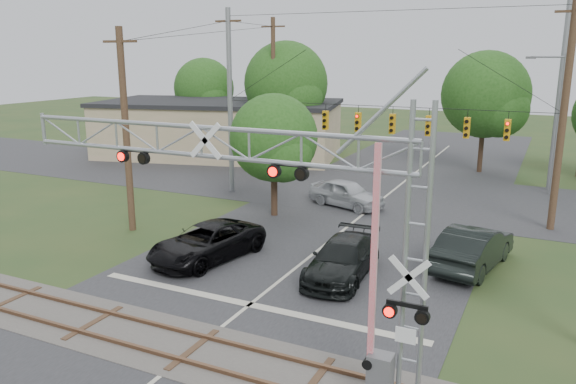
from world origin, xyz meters
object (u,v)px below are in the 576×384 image
at_px(crossing_gantry, 277,212).
at_px(sedan_silver, 346,193).
at_px(streetlight, 556,118).
at_px(commercial_building, 220,128).
at_px(traffic_signal_span, 390,113).
at_px(car_dark, 342,259).
at_px(pickup_black, 207,242).

relative_size(crossing_gantry, sedan_silver, 2.62).
xyz_separation_m(sedan_silver, streetlight, (10.63, 8.16, 4.11)).
bearing_deg(commercial_building, sedan_silver, -49.52).
height_order(crossing_gantry, traffic_signal_span, traffic_signal_span).
distance_m(car_dark, commercial_building, 29.20).
bearing_deg(traffic_signal_span, pickup_black, -113.20).
distance_m(crossing_gantry, commercial_building, 35.99).
relative_size(traffic_signal_span, pickup_black, 3.45).
bearing_deg(crossing_gantry, car_dark, 97.30).
height_order(car_dark, commercial_building, commercial_building).
height_order(commercial_building, streetlight, streetlight).
height_order(car_dark, sedan_silver, sedan_silver).
bearing_deg(crossing_gantry, pickup_black, 134.58).
height_order(car_dark, streetlight, streetlight).
bearing_deg(streetlight, crossing_gantry, -103.14).
distance_m(crossing_gantry, traffic_signal_span, 18.51).
bearing_deg(commercial_building, car_dark, -61.87).
distance_m(pickup_black, sedan_silver, 11.18).
bearing_deg(car_dark, traffic_signal_span, 93.28).
bearing_deg(crossing_gantry, streetlight, 76.86).
bearing_deg(crossing_gantry, commercial_building, 124.73).
xyz_separation_m(commercial_building, streetlight, (26.56, -3.33, 2.51)).
xyz_separation_m(crossing_gantry, car_dark, (-1.00, 7.79, -4.10)).
bearing_deg(car_dark, pickup_black, -176.79).
bearing_deg(commercial_building, streetlight, -20.87).
height_order(traffic_signal_span, streetlight, traffic_signal_span).
xyz_separation_m(car_dark, sedan_silver, (-3.52, 10.23, 0.03)).
distance_m(crossing_gantry, sedan_silver, 19.02).
bearing_deg(pickup_black, commercial_building, 131.94).
xyz_separation_m(crossing_gantry, pickup_black, (-7.02, 7.12, -4.08)).
xyz_separation_m(car_dark, streetlight, (7.11, 18.39, 4.14)).
bearing_deg(commercial_building, crossing_gantry, -69.00).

